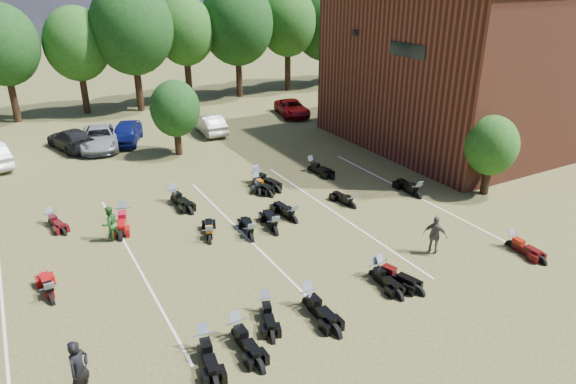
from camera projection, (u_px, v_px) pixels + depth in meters
ground at (335, 248)px, 22.62m from camera, size 160.00×160.00×0.00m
car_2 at (100, 138)px, 35.06m from camera, size 3.51×5.62×1.45m
car_3 at (71, 139)px, 34.92m from camera, size 3.15×5.08×1.38m
car_4 at (126, 133)px, 36.10m from camera, size 3.40×4.76×1.51m
car_5 at (210, 124)px, 38.32m from camera, size 1.77×4.39×1.42m
car_6 at (292, 108)px, 42.99m from camera, size 3.13×5.00×1.29m
car_7 at (357, 104)px, 44.27m from camera, size 2.33×4.59×1.28m
person_black at (79, 369)px, 14.40m from camera, size 0.81×0.78×1.87m
person_green at (110, 224)px, 22.94m from camera, size 1.00×0.91×1.66m
person_grey at (435, 235)px, 21.88m from camera, size 0.89×1.09×1.73m
motorcycle_0 at (205, 350)px, 16.51m from camera, size 1.12×2.45×1.31m
motorcycle_1 at (266, 312)px, 18.37m from camera, size 1.30×2.21×1.18m
motorcycle_2 at (237, 337)px, 17.09m from camera, size 0.76×2.35×1.31m
motorcycle_3 at (308, 306)px, 18.67m from camera, size 0.80×2.46×1.37m
motorcycle_4 at (374, 277)px, 20.44m from camera, size 0.81×2.20×1.21m
motorcycle_5 at (381, 276)px, 20.51m from camera, size 1.35×2.47×1.31m
motorcycle_6 at (511, 247)px, 22.69m from camera, size 0.77×2.15×1.19m
motorcycle_7 at (52, 301)px, 18.95m from camera, size 0.82×2.22×1.22m
motorcycle_8 at (210, 242)px, 23.12m from camera, size 1.35×2.25×1.20m
motorcycle_9 at (251, 240)px, 23.29m from camera, size 1.13×2.30×1.23m
motorcycle_10 at (275, 233)px, 23.87m from camera, size 1.18×2.44×1.30m
motorcycle_11 at (352, 207)px, 26.48m from camera, size 0.90×2.11×1.14m
motorcycle_12 at (293, 221)px, 24.98m from camera, size 0.90×2.34×1.28m
motorcycle_13 at (417, 197)px, 27.68m from camera, size 0.89×2.41×1.32m
motorcycle_14 at (52, 223)px, 24.79m from camera, size 1.12×2.15×1.14m
motorcycle_15 at (124, 221)px, 25.02m from camera, size 1.49×2.65×1.41m
motorcycle_16 at (175, 201)px, 27.16m from camera, size 1.10×2.53×1.37m
motorcycle_17 at (257, 187)px, 28.97m from camera, size 0.74×2.13×1.18m
motorcycle_18 at (256, 183)px, 29.49m from camera, size 1.47×2.43×1.29m
motorcycle_19 at (257, 182)px, 29.62m from camera, size 1.25×2.63×1.41m
motorcycle_20 at (311, 171)px, 31.32m from camera, size 1.15×2.42×1.30m
brick_building at (518, 58)px, 37.58m from camera, size 25.40×15.20×10.70m
tree_line at (133, 35)px, 42.88m from camera, size 56.00×6.00×9.79m
young_tree_near_building at (491, 146)px, 27.04m from camera, size 2.80×2.80×4.16m
young_tree_midfield at (175, 109)px, 32.90m from camera, size 3.20×3.20×4.70m
parking_lines at (245, 235)px, 23.67m from camera, size 20.10×14.00×0.01m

